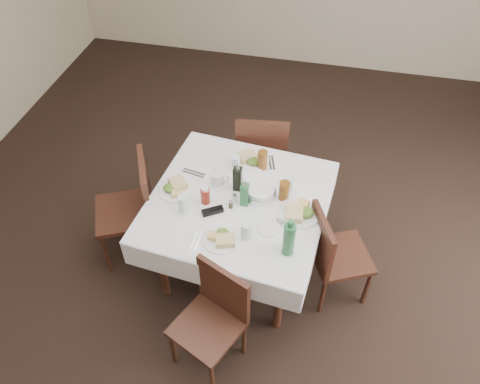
{
  "coord_description": "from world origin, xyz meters",
  "views": [
    {
      "loc": [
        0.34,
        -2.06,
        3.18
      ],
      "look_at": [
        -0.17,
        0.22,
        0.8
      ],
      "focal_mm": 35.0,
      "sensor_mm": 36.0,
      "label": 1
    }
  ],
  "objects_px": {
    "water_e": "(291,184)",
    "water_s": "(246,231)",
    "chair_west": "(135,203)",
    "bread_basket": "(260,192)",
    "water_n": "(236,163)",
    "oil_cruet_dark": "(238,178)",
    "oil_cruet_green": "(245,194)",
    "chair_south": "(215,313)",
    "ketchup_bottle": "(205,195)",
    "chair_east": "(331,252)",
    "water_w": "(184,204)",
    "green_bottle": "(289,239)",
    "chair_north": "(262,151)",
    "coffee_mug": "(218,180)",
    "dining_table": "(238,207)"
  },
  "relations": [
    {
      "from": "water_e",
      "to": "water_s",
      "type": "bearing_deg",
      "value": -113.63
    },
    {
      "from": "chair_west",
      "to": "bread_basket",
      "type": "xyz_separation_m",
      "value": [
        0.97,
        0.08,
        0.27
      ]
    },
    {
      "from": "water_n",
      "to": "water_e",
      "type": "height_order",
      "value": "water_n"
    },
    {
      "from": "oil_cruet_dark",
      "to": "oil_cruet_green",
      "type": "height_order",
      "value": "oil_cruet_dark"
    },
    {
      "from": "oil_cruet_dark",
      "to": "chair_south",
      "type": "bearing_deg",
      "value": -87.17
    },
    {
      "from": "ketchup_bottle",
      "to": "chair_south",
      "type": "bearing_deg",
      "value": -71.06
    },
    {
      "from": "water_e",
      "to": "chair_east",
      "type": "bearing_deg",
      "value": -37.62
    },
    {
      "from": "water_n",
      "to": "water_w",
      "type": "height_order",
      "value": "water_w"
    },
    {
      "from": "chair_east",
      "to": "water_e",
      "type": "relative_size",
      "value": 7.55
    },
    {
      "from": "water_s",
      "to": "green_bottle",
      "type": "height_order",
      "value": "green_bottle"
    },
    {
      "from": "green_bottle",
      "to": "water_n",
      "type": "bearing_deg",
      "value": 125.57
    },
    {
      "from": "ketchup_bottle",
      "to": "chair_east",
      "type": "bearing_deg",
      "value": -1.73
    },
    {
      "from": "water_e",
      "to": "ketchup_bottle",
      "type": "bearing_deg",
      "value": -156.24
    },
    {
      "from": "chair_north",
      "to": "chair_south",
      "type": "height_order",
      "value": "chair_north"
    },
    {
      "from": "water_e",
      "to": "bread_basket",
      "type": "relative_size",
      "value": 0.5
    },
    {
      "from": "chair_north",
      "to": "water_s",
      "type": "xyz_separation_m",
      "value": [
        0.11,
        -1.16,
        0.3
      ]
    },
    {
      "from": "chair_north",
      "to": "chair_west",
      "type": "height_order",
      "value": "chair_west"
    },
    {
      "from": "oil_cruet_dark",
      "to": "chair_east",
      "type": "bearing_deg",
      "value": -15.76
    },
    {
      "from": "chair_north",
      "to": "water_n",
      "type": "xyz_separation_m",
      "value": [
        -0.11,
        -0.51,
        0.29
      ]
    },
    {
      "from": "bread_basket",
      "to": "green_bottle",
      "type": "xyz_separation_m",
      "value": [
        0.27,
        -0.46,
        0.1
      ]
    },
    {
      "from": "water_n",
      "to": "water_s",
      "type": "relative_size",
      "value": 0.89
    },
    {
      "from": "bread_basket",
      "to": "coffee_mug",
      "type": "bearing_deg",
      "value": 172.78
    },
    {
      "from": "water_n",
      "to": "oil_cruet_dark",
      "type": "bearing_deg",
      "value": -73.99
    },
    {
      "from": "chair_north",
      "to": "chair_east",
      "type": "height_order",
      "value": "chair_north"
    },
    {
      "from": "chair_south",
      "to": "water_w",
      "type": "relative_size",
      "value": 6.23
    },
    {
      "from": "dining_table",
      "to": "coffee_mug",
      "type": "xyz_separation_m",
      "value": [
        -0.18,
        0.12,
        0.13
      ]
    },
    {
      "from": "oil_cruet_dark",
      "to": "ketchup_bottle",
      "type": "height_order",
      "value": "oil_cruet_dark"
    },
    {
      "from": "dining_table",
      "to": "ketchup_bottle",
      "type": "height_order",
      "value": "ketchup_bottle"
    },
    {
      "from": "chair_north",
      "to": "oil_cruet_dark",
      "type": "distance_m",
      "value": 0.8
    },
    {
      "from": "water_n",
      "to": "oil_cruet_green",
      "type": "height_order",
      "value": "oil_cruet_green"
    },
    {
      "from": "dining_table",
      "to": "chair_south",
      "type": "relative_size",
      "value": 1.62
    },
    {
      "from": "chair_west",
      "to": "water_e",
      "type": "distance_m",
      "value": 1.22
    },
    {
      "from": "chair_south",
      "to": "water_w",
      "type": "height_order",
      "value": "water_w"
    },
    {
      "from": "chair_west",
      "to": "water_w",
      "type": "bearing_deg",
      "value": -20.68
    },
    {
      "from": "water_n",
      "to": "coffee_mug",
      "type": "height_order",
      "value": "water_n"
    },
    {
      "from": "oil_cruet_green",
      "to": "ketchup_bottle",
      "type": "distance_m",
      "value": 0.28
    },
    {
      "from": "water_n",
      "to": "bread_basket",
      "type": "distance_m",
      "value": 0.33
    },
    {
      "from": "chair_south",
      "to": "dining_table",
      "type": "bearing_deg",
      "value": 91.07
    },
    {
      "from": "coffee_mug",
      "to": "green_bottle",
      "type": "distance_m",
      "value": 0.78
    },
    {
      "from": "chair_east",
      "to": "chair_west",
      "type": "relative_size",
      "value": 0.91
    },
    {
      "from": "chair_south",
      "to": "coffee_mug",
      "type": "height_order",
      "value": "coffee_mug"
    },
    {
      "from": "chair_south",
      "to": "green_bottle",
      "type": "relative_size",
      "value": 2.81
    },
    {
      "from": "chair_south",
      "to": "water_e",
      "type": "xyz_separation_m",
      "value": [
        0.33,
        0.93,
        0.34
      ]
    },
    {
      "from": "water_e",
      "to": "green_bottle",
      "type": "height_order",
      "value": "green_bottle"
    },
    {
      "from": "water_e",
      "to": "oil_cruet_green",
      "type": "height_order",
      "value": "oil_cruet_green"
    },
    {
      "from": "water_w",
      "to": "bread_basket",
      "type": "height_order",
      "value": "water_w"
    },
    {
      "from": "ketchup_bottle",
      "to": "green_bottle",
      "type": "bearing_deg",
      "value": -26.1
    },
    {
      "from": "oil_cruet_green",
      "to": "ketchup_bottle",
      "type": "xyz_separation_m",
      "value": [
        -0.27,
        -0.04,
        -0.03
      ]
    },
    {
      "from": "ketchup_bottle",
      "to": "green_bottle",
      "type": "relative_size",
      "value": 0.48
    },
    {
      "from": "water_w",
      "to": "coffee_mug",
      "type": "relative_size",
      "value": 0.86
    }
  ]
}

